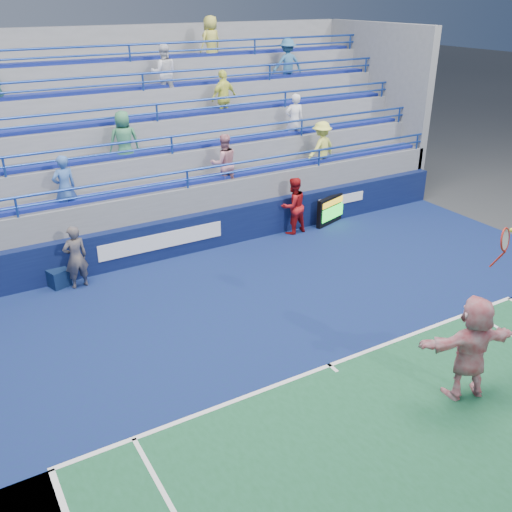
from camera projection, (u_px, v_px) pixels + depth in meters
ground at (330, 366)px, 11.45m from camera, size 120.00×120.00×0.00m
sponsor_wall at (193, 233)px, 16.30m from camera, size 18.00×0.32×1.10m
bleacher_stand at (144, 168)px, 18.83m from camera, size 18.00×5.60×6.13m
serve_speed_board at (331, 210)px, 18.31m from camera, size 1.31×0.56×0.93m
judge_chair at (58, 276)px, 14.47m from camera, size 0.60×0.60×0.84m
tennis_player at (471, 348)px, 10.23m from camera, size 1.99×1.10×3.28m
line_judge at (76, 257)px, 14.17m from camera, size 0.66×0.48×1.66m
ball_girl at (293, 206)px, 17.42m from camera, size 0.92×0.74×1.77m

